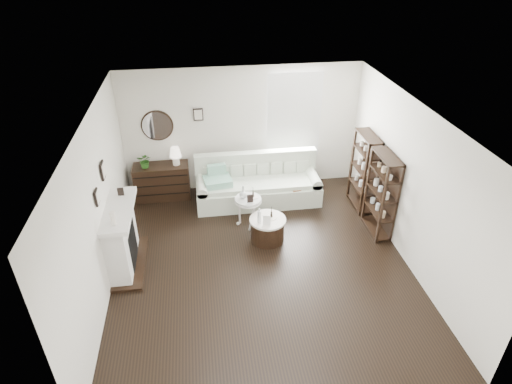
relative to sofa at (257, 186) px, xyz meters
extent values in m
plane|color=black|center=(-0.23, -2.08, -0.33)|extent=(5.50, 5.50, 0.00)
plane|color=white|center=(-0.23, -2.08, 2.37)|extent=(5.50, 5.50, 0.00)
plane|color=silver|center=(-0.23, 0.67, 1.02)|extent=(5.00, 0.00, 5.00)
plane|color=silver|center=(-0.23, -4.83, 1.02)|extent=(5.00, 0.00, 5.00)
plane|color=silver|center=(-2.73, -2.08, 1.02)|extent=(0.00, 5.50, 5.50)
plane|color=silver|center=(2.27, -2.08, 1.02)|extent=(0.00, 5.50, 5.50)
cube|color=white|center=(0.87, 0.65, 1.27)|extent=(1.00, 0.02, 1.80)
cube|color=silver|center=(0.87, 0.59, 1.27)|extent=(1.15, 0.02, 1.90)
cylinder|color=silver|center=(-1.98, 0.64, 1.22)|extent=(0.60, 0.03, 0.60)
cube|color=black|center=(-1.13, 0.64, 1.42)|extent=(0.20, 0.03, 0.26)
cube|color=silver|center=(-2.56, -1.78, 0.22)|extent=(0.34, 1.20, 1.10)
cube|color=black|center=(-2.53, -1.78, 0.07)|extent=(0.30, 0.65, 0.70)
cube|color=silver|center=(-2.51, -1.78, 0.79)|extent=(0.44, 1.35, 0.08)
cube|color=black|center=(-2.48, -1.78, -0.31)|extent=(0.50, 1.40, 0.05)
cylinder|color=silver|center=(-2.51, -2.23, 0.94)|extent=(0.08, 0.08, 0.22)
cube|color=black|center=(-2.51, -1.38, 0.90)|extent=(0.10, 0.03, 0.14)
cube|color=black|center=(-2.70, -2.13, 1.27)|extent=(0.03, 0.18, 0.24)
cube|color=black|center=(-2.70, -1.48, 1.37)|extent=(0.03, 0.22, 0.28)
cube|color=black|center=(2.10, -0.53, 0.47)|extent=(0.30, 0.80, 1.60)
cylinder|color=#CCB18C|center=(2.08, -0.78, 0.19)|extent=(0.08, 0.08, 0.11)
cylinder|color=#CCB18C|center=(2.08, -0.53, 0.19)|extent=(0.08, 0.08, 0.11)
cylinder|color=#CCB18C|center=(2.08, -0.28, 0.19)|extent=(0.08, 0.08, 0.11)
cylinder|color=#CCB18C|center=(2.08, -0.78, 0.59)|extent=(0.08, 0.08, 0.11)
cylinder|color=#CCB18C|center=(2.08, -0.53, 0.59)|extent=(0.08, 0.08, 0.11)
cylinder|color=#CCB18C|center=(2.08, -0.28, 0.59)|extent=(0.08, 0.08, 0.11)
cylinder|color=#CCB18C|center=(2.08, -0.78, 0.99)|extent=(0.08, 0.08, 0.11)
cylinder|color=#CCB18C|center=(2.08, -0.53, 0.99)|extent=(0.08, 0.08, 0.11)
cylinder|color=#CCB18C|center=(2.08, -0.28, 0.99)|extent=(0.08, 0.08, 0.11)
cube|color=black|center=(2.10, -1.43, 0.47)|extent=(0.30, 0.80, 1.60)
cylinder|color=#CCB18C|center=(2.08, -1.68, 0.19)|extent=(0.08, 0.08, 0.11)
cylinder|color=#CCB18C|center=(2.08, -1.43, 0.19)|extent=(0.08, 0.08, 0.11)
cylinder|color=#CCB18C|center=(2.08, -1.18, 0.19)|extent=(0.08, 0.08, 0.11)
cylinder|color=#CCB18C|center=(2.08, -1.68, 0.59)|extent=(0.08, 0.08, 0.11)
cylinder|color=#CCB18C|center=(2.08, -1.43, 0.59)|extent=(0.08, 0.08, 0.11)
cylinder|color=#CCB18C|center=(2.08, -1.18, 0.59)|extent=(0.08, 0.08, 0.11)
cylinder|color=#CCB18C|center=(2.08, -1.68, 0.99)|extent=(0.08, 0.08, 0.11)
cylinder|color=#CCB18C|center=(2.08, -1.43, 0.99)|extent=(0.08, 0.08, 0.11)
cylinder|color=#CCB18C|center=(2.08, -1.18, 0.99)|extent=(0.08, 0.08, 0.11)
cube|color=beige|center=(0.00, -0.08, -0.12)|extent=(2.58, 0.89, 0.42)
cube|color=beige|center=(0.00, -0.11, 0.13)|extent=(2.23, 0.71, 0.10)
cube|color=beige|center=(0.00, 0.27, 0.27)|extent=(2.58, 0.20, 0.79)
cube|color=beige|center=(-1.17, -0.08, -0.07)|extent=(0.22, 0.84, 0.52)
cube|color=beige|center=(1.17, -0.08, -0.07)|extent=(0.22, 0.84, 0.52)
cube|color=teal|center=(-0.84, -0.13, 0.25)|extent=(0.61, 0.52, 0.14)
cube|color=brown|center=(0.97, -0.33, -0.11)|extent=(0.69, 0.35, 0.44)
cube|color=black|center=(-2.00, 0.39, 0.05)|extent=(1.15, 0.48, 0.77)
cube|color=black|center=(-2.00, 0.14, -0.12)|extent=(1.10, 0.01, 0.02)
cube|color=black|center=(-2.00, 0.14, 0.09)|extent=(1.10, 0.01, 0.02)
cube|color=black|center=(-2.00, 0.14, 0.30)|extent=(1.10, 0.01, 0.01)
imported|color=#235418|center=(-2.29, 0.34, 0.60)|extent=(0.33, 0.30, 0.32)
cylinder|color=black|center=(-0.02, -1.43, -0.12)|extent=(0.61, 0.61, 0.43)
cylinder|color=silver|center=(-0.02, -1.43, 0.12)|extent=(0.67, 0.67, 0.04)
cylinder|color=white|center=(-0.32, -0.92, 0.27)|extent=(0.50, 0.50, 0.03)
cylinder|color=silver|center=(-0.32, -0.92, 0.23)|extent=(0.51, 0.51, 0.02)
cylinder|color=silver|center=(-0.32, -0.92, -0.04)|extent=(0.04, 0.04, 0.58)
cylinder|color=silver|center=(-0.19, -1.51, 0.28)|extent=(0.07, 0.07, 0.29)
cube|color=white|center=(-0.07, -1.60, 0.22)|extent=(0.14, 0.08, 0.18)
cube|color=black|center=(-0.29, -1.06, 0.37)|extent=(0.12, 0.05, 0.15)
camera|label=1|loc=(-1.14, -7.74, 4.58)|focal=30.00mm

